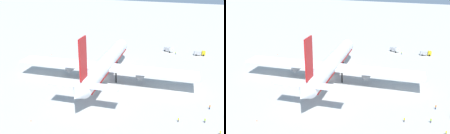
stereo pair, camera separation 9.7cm
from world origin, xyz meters
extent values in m
plane|color=#B2B2AD|center=(0.00, 0.00, 0.00)|extent=(600.00, 600.00, 0.00)
cylinder|color=white|center=(0.00, 0.00, 7.78)|extent=(56.93, 12.53, 6.64)
cone|color=white|center=(30.76, 3.24, 7.78)|extent=(5.97, 7.03, 6.51)
cone|color=white|center=(-31.42, -3.31, 7.78)|extent=(7.27, 6.97, 6.31)
cube|color=red|center=(-26.13, -2.75, 18.41)|extent=(6.02, 1.13, 14.61)
cube|color=white|center=(-27.34, 3.95, 9.11)|extent=(5.59, 11.99, 0.36)
cube|color=white|center=(-25.91, -9.56, 9.11)|extent=(5.59, 11.99, 0.36)
cube|color=white|center=(-5.05, 20.98, 6.79)|extent=(12.74, 36.89, 0.70)
cylinder|color=slate|center=(-3.49, 15.69, 4.79)|extent=(6.23, 3.90, 3.30)
cube|color=white|center=(-0.57, -21.58, 6.79)|extent=(12.74, 36.89, 0.70)
cylinder|color=slate|center=(-0.14, -16.08, 4.63)|extent=(5.25, 4.12, 3.62)
cylinder|color=black|center=(19.68, 2.07, 2.23)|extent=(0.70, 0.70, 4.46)
cylinder|color=black|center=(-3.37, 5.00, 2.23)|extent=(0.70, 0.70, 4.46)
cylinder|color=black|center=(-2.25, -5.59, 2.23)|extent=(0.70, 0.70, 4.46)
cube|color=red|center=(0.00, 0.00, 5.96)|extent=(54.65, 11.96, 0.50)
cube|color=yellow|center=(50.58, -39.38, 1.57)|extent=(2.35, 2.23, 2.24)
cube|color=#B2B2B7|center=(49.87, -36.14, 1.49)|extent=(2.77, 4.15, 2.08)
cube|color=black|center=(50.72, -40.01, 2.13)|extent=(1.66, 0.44, 0.99)
cylinder|color=black|center=(51.52, -38.98, 0.45)|extent=(0.49, 0.94, 0.90)
cylinder|color=black|center=(49.56, -39.41, 0.45)|extent=(0.49, 0.94, 0.90)
cylinder|color=black|center=(50.68, -35.15, 0.45)|extent=(0.49, 0.94, 0.90)
cylinder|color=black|center=(48.72, -35.58, 0.45)|extent=(0.49, 0.94, 0.90)
cube|color=white|center=(49.77, -21.27, 1.54)|extent=(2.91, 2.55, 2.19)
cube|color=#B2B2B7|center=(51.07, -18.62, 1.59)|extent=(3.68, 4.12, 2.29)
cube|color=black|center=(49.52, -21.79, 2.09)|extent=(1.87, 0.97, 0.96)
cylinder|color=black|center=(50.94, -21.66, 0.45)|extent=(0.67, 0.94, 0.90)
cylinder|color=black|center=(48.75, -20.59, 0.45)|extent=(0.67, 0.94, 0.90)
cylinder|color=black|center=(52.48, -18.51, 0.45)|extent=(0.67, 0.94, 0.90)
cylinder|color=black|center=(50.29, -17.44, 0.45)|extent=(0.67, 0.94, 0.90)
cylinder|color=#3F3F47|center=(-23.38, -35.08, 0.41)|extent=(0.42, 0.42, 0.82)
cylinder|color=yellow|center=(-23.38, -35.08, 1.12)|extent=(0.52, 0.52, 0.61)
sphere|color=beige|center=(-23.38, -35.08, 1.54)|extent=(0.22, 0.22, 0.22)
cylinder|color=navy|center=(-11.21, -44.33, 0.43)|extent=(0.43, 0.43, 0.85)
cylinder|color=orange|center=(-11.21, -44.33, 1.17)|extent=(0.54, 0.54, 0.64)
sphere|color=tan|center=(-11.21, -44.33, 1.60)|extent=(0.23, 0.23, 0.23)
cylinder|color=#3F3F47|center=(-20.77, -43.11, 0.43)|extent=(0.39, 0.39, 0.86)
cylinder|color=#B2F219|center=(-20.77, -43.11, 1.19)|extent=(0.49, 0.49, 0.65)
sphere|color=tan|center=(-20.77, -43.11, 1.63)|extent=(0.23, 0.23, 0.23)
cylinder|color=black|center=(15.76, -39.37, 0.40)|extent=(0.36, 0.36, 0.80)
cylinder|color=orange|center=(15.76, -39.37, 1.10)|extent=(0.46, 0.46, 0.60)
sphere|color=#8C6647|center=(15.76, -39.37, 1.51)|extent=(0.22, 0.22, 0.22)
cylinder|color=#3F3F47|center=(-25.95, -47.60, 0.41)|extent=(0.45, 0.45, 0.82)
cylinder|color=yellow|center=(-25.95, -47.60, 1.13)|extent=(0.56, 0.56, 0.62)
sphere|color=tan|center=(-25.95, -47.60, 1.55)|extent=(0.22, 0.22, 0.22)
cylinder|color=navy|center=(46.93, -24.24, 0.44)|extent=(0.36, 0.36, 0.88)
cylinder|color=#B2F219|center=(46.93, -24.24, 1.21)|extent=(0.45, 0.45, 0.66)
sphere|color=beige|center=(46.93, -24.24, 1.65)|extent=(0.24, 0.24, 0.24)
cone|color=orange|center=(19.34, 42.54, 0.28)|extent=(0.36, 0.36, 0.55)
cone|color=orange|center=(-40.51, 9.58, 0.28)|extent=(0.36, 0.36, 0.55)
camera|label=1|loc=(-95.04, -40.27, 45.83)|focal=39.91mm
camera|label=2|loc=(-95.01, -40.36, 45.83)|focal=39.91mm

